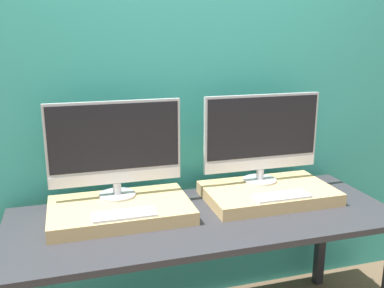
% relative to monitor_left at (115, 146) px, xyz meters
% --- Properties ---
extents(wall_back, '(8.00, 0.04, 2.60)m').
position_rel_monitor_left_xyz_m(wall_back, '(0.39, 0.22, 0.28)').
color(wall_back, teal).
rests_on(wall_back, ground_plane).
extents(workbench, '(1.85, 0.71, 0.71)m').
position_rel_monitor_left_xyz_m(workbench, '(0.39, -0.21, -0.39)').
color(workbench, '#2D2D33').
rests_on(workbench, ground_plane).
extents(wooden_riser_left, '(0.66, 0.41, 0.06)m').
position_rel_monitor_left_xyz_m(wooden_riser_left, '(0.00, -0.10, -0.29)').
color(wooden_riser_left, tan).
rests_on(wooden_riser_left, workbench).
extents(monitor_left, '(0.64, 0.18, 0.47)m').
position_rel_monitor_left_xyz_m(monitor_left, '(0.00, 0.00, 0.00)').
color(monitor_left, '#B2B2B7').
rests_on(monitor_left, wooden_riser_left).
extents(keyboard_left, '(0.28, 0.10, 0.01)m').
position_rel_monitor_left_xyz_m(keyboard_left, '(0.00, -0.25, -0.25)').
color(keyboard_left, silver).
rests_on(keyboard_left, wooden_riser_left).
extents(wooden_riser_right, '(0.66, 0.41, 0.06)m').
position_rel_monitor_left_xyz_m(wooden_riser_right, '(0.77, -0.10, -0.29)').
color(wooden_riser_right, tan).
rests_on(wooden_riser_right, workbench).
extents(monitor_right, '(0.64, 0.18, 0.47)m').
position_rel_monitor_left_xyz_m(monitor_right, '(0.77, 0.00, 0.00)').
color(monitor_right, '#B2B2B7').
rests_on(monitor_right, wooden_riser_right).
extents(keyboard_right, '(0.28, 0.10, 0.01)m').
position_rel_monitor_left_xyz_m(keyboard_right, '(0.77, -0.25, -0.25)').
color(keyboard_right, silver).
rests_on(keyboard_right, wooden_riser_right).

